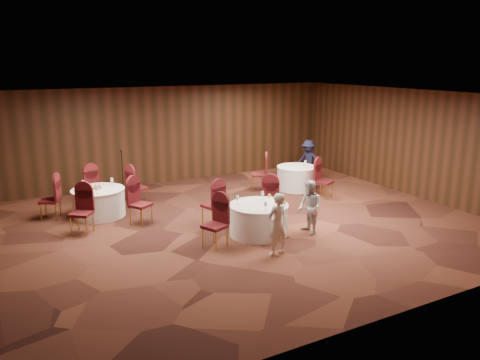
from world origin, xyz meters
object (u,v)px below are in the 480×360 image
man_c (308,160)px  table_right (297,178)px  table_main (259,219)px  mic_stand (123,185)px  table_left (99,202)px  woman_a (277,224)px  woman_b (310,207)px

man_c → table_right: bearing=-70.6°
table_main → mic_stand: mic_stand is taller
table_main → table_right: 4.29m
table_right → mic_stand: mic_stand is taller
table_main → mic_stand: (-2.06, 4.43, 0.04)m
table_right → table_main: bearing=-136.8°
table_left → woman_a: (2.79, -4.38, 0.30)m
table_left → woman_b: size_ratio=1.06×
table_main → table_left: size_ratio=1.02×
mic_stand → man_c: mic_stand is taller
table_main → mic_stand: bearing=114.9°
table_right → woman_a: bearing=-129.2°
table_right → woman_b: 4.01m
table_main → man_c: (4.19, 3.79, 0.32)m
table_right → mic_stand: bearing=163.9°
table_left → man_c: size_ratio=1.00×
woman_a → man_c: bearing=-138.5°
table_right → man_c: man_c is taller
man_c → woman_b: bearing=-55.0°
table_left → mic_stand: mic_stand is taller
table_main → woman_a: (-0.25, -1.21, 0.30)m
table_main → table_right: same height
mic_stand → woman_a: mic_stand is taller
table_main → man_c: 5.66m
table_left → mic_stand: (0.98, 1.26, 0.04)m
mic_stand → man_c: size_ratio=1.06×
woman_a → woman_b: size_ratio=1.04×
table_right → woman_b: bearing=-120.5°
table_main → table_right: (3.12, 2.93, 0.00)m
table_left → table_right: (6.17, -0.24, 0.00)m
mic_stand → table_main: bearing=-65.1°
table_left → table_right: bearing=-2.2°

